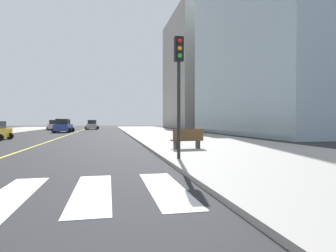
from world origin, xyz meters
name	(u,v)px	position (x,y,z in m)	size (l,w,h in m)	color
sidewalk_kerb_east	(198,141)	(12.20, 20.00, 0.07)	(10.00, 120.00, 0.15)	#9E9B93
lane_divider_paint	(74,133)	(0.00, 40.00, 0.01)	(0.16, 80.00, 0.01)	yellow
parking_garage_concrete	(208,73)	(28.79, 64.45, 13.52)	(18.00, 24.00, 27.05)	#9E9B93
car_white_second	(55,125)	(-5.19, 55.42, 0.89)	(2.67, 4.27, 1.91)	silver
car_blue_third	(63,126)	(-1.75, 42.21, 0.95)	(2.95, 4.61, 2.03)	#2D479E
car_silver_fourth	(92,125)	(1.64, 56.89, 0.89)	(2.71, 4.31, 1.91)	#B7B7BC
traffic_light_near_corner	(179,74)	(7.73, 8.40, 3.66)	(0.36, 0.41, 5.01)	black
park_bench	(187,139)	(9.22, 12.50, 0.69)	(1.85, 0.73, 1.12)	brown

